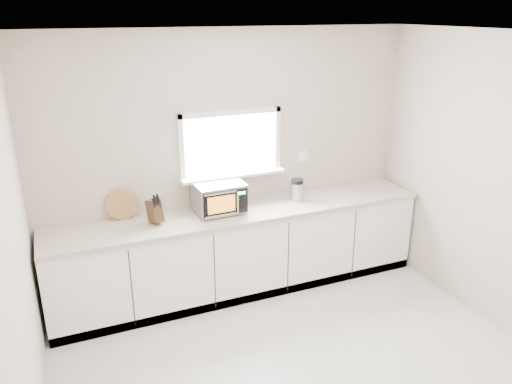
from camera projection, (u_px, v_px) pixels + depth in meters
back_wall at (231, 161)px, 5.21m from camera, size 4.00×0.17×2.70m
cabinets at (242, 252)px, 5.27m from camera, size 3.92×0.60×0.88m
countertop at (242, 212)px, 5.11m from camera, size 3.92×0.64×0.04m
microwave at (219, 197)px, 5.01m from camera, size 0.49×0.41×0.31m
knife_block at (155, 210)px, 4.76m from camera, size 0.15×0.23×0.30m
cutting_board at (122, 204)px, 4.85m from camera, size 0.30×0.07×0.30m
coffee_grinder at (297, 190)px, 5.33m from camera, size 0.15×0.15×0.24m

